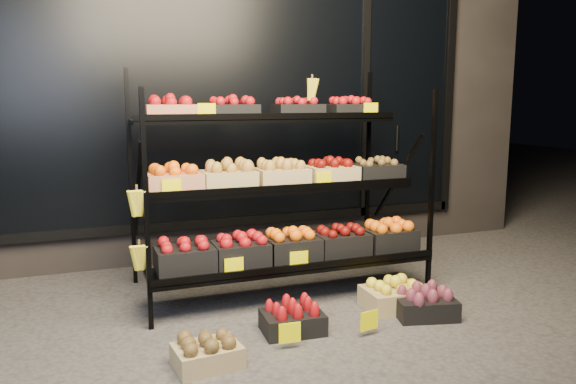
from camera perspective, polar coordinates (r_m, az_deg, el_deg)
name	(u,v)px	position (r m, az deg, el deg)	size (l,w,h in m)	color
ground	(312,317)	(3.82, 2.48, -12.58)	(24.00, 24.00, 0.00)	#514F4C
building	(216,68)	(6.01, -7.35, 12.38)	(6.00, 2.08, 3.50)	#2D2826
display_rack	(280,187)	(4.14, -0.79, 0.50)	(2.18, 1.02, 1.70)	black
tag_floor_a	(290,339)	(3.34, 0.19, -14.74)	(0.13, 0.01, 0.12)	#ECE500
tag_floor_b	(369,327)	(3.55, 8.24, -13.39)	(0.13, 0.01, 0.12)	#ECE500
floor_crate_left	(207,351)	(3.17, -8.23, -15.73)	(0.37, 0.29, 0.18)	tan
floor_crate_midleft	(293,318)	(3.56, 0.47, -12.70)	(0.39, 0.30, 0.19)	black
floor_crate_midright	(395,295)	(4.00, 10.77, -10.20)	(0.43, 0.32, 0.21)	tan
floor_crate_right	(425,303)	(3.90, 13.75, -10.93)	(0.44, 0.37, 0.20)	black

